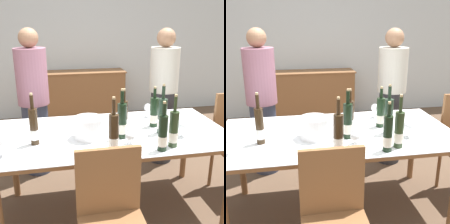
{
  "view_description": "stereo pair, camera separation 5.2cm",
  "coord_description": "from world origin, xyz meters",
  "views": [
    {
      "loc": [
        -0.44,
        -2.16,
        1.67
      ],
      "look_at": [
        0.0,
        0.0,
        0.95
      ],
      "focal_mm": 45.0,
      "sensor_mm": 36.0,
      "label": 1
    },
    {
      "loc": [
        -0.39,
        -2.17,
        1.67
      ],
      "look_at": [
        0.0,
        0.0,
        0.95
      ],
      "focal_mm": 45.0,
      "sensor_mm": 36.0,
      "label": 2
    }
  ],
  "objects": [
    {
      "name": "person_guest_left",
      "position": [
        0.78,
        0.85,
        0.8
      ],
      "size": [
        0.33,
        0.33,
        1.6
      ],
      "color": "#2D2D33",
      "rests_on": "ground_plane"
    },
    {
      "name": "person_host",
      "position": [
        -0.69,
        0.87,
        0.8
      ],
      "size": [
        0.33,
        0.33,
        1.61
      ],
      "color": "#383F56",
      "rests_on": "ground_plane"
    },
    {
      "name": "ice_bucket",
      "position": [
        -0.21,
        -0.08,
        0.86
      ],
      "size": [
        0.24,
        0.24,
        0.17
      ],
      "color": "white",
      "rests_on": "dining_table"
    },
    {
      "name": "wine_bottle_7",
      "position": [
        0.1,
        -0.0,
        0.9
      ],
      "size": [
        0.07,
        0.07,
        0.37
      ],
      "color": "#332314",
      "rests_on": "dining_table"
    },
    {
      "name": "sideboard_cabinet",
      "position": [
        -0.01,
        2.6,
        0.42
      ],
      "size": [
        1.5,
        0.46,
        0.85
      ],
      "color": "brown",
      "rests_on": "ground_plane"
    },
    {
      "name": "wine_bottle_4",
      "position": [
        0.29,
        -0.41,
        0.9
      ],
      "size": [
        0.07,
        0.07,
        0.37
      ],
      "color": "black",
      "rests_on": "dining_table"
    },
    {
      "name": "wine_glass_1",
      "position": [
        0.06,
        -0.36,
        0.87
      ],
      "size": [
        0.07,
        0.07,
        0.14
      ],
      "color": "white",
      "rests_on": "dining_table"
    },
    {
      "name": "wine_bottle_6",
      "position": [
        0.39,
        0.07,
        0.89
      ],
      "size": [
        0.07,
        0.07,
        0.36
      ],
      "color": "black",
      "rests_on": "dining_table"
    },
    {
      "name": "wine_bottle_2",
      "position": [
        0.06,
        -0.13,
        0.91
      ],
      "size": [
        0.08,
        0.08,
        0.4
      ],
      "color": "black",
      "rests_on": "dining_table"
    },
    {
      "name": "wine_bottle_3",
      "position": [
        -0.62,
        -0.12,
        0.91
      ],
      "size": [
        0.07,
        0.07,
        0.4
      ],
      "color": "#332314",
      "rests_on": "dining_table"
    },
    {
      "name": "dining_table",
      "position": [
        0.0,
        0.0,
        0.7
      ],
      "size": [
        1.96,
        1.01,
        0.77
      ],
      "color": "brown",
      "rests_on": "ground_plane"
    },
    {
      "name": "chair_near_front",
      "position": [
        -0.15,
        -0.73,
        0.53
      ],
      "size": [
        0.42,
        0.42,
        0.93
      ],
      "color": "brown",
      "rests_on": "ground_plane"
    },
    {
      "name": "back_wall",
      "position": [
        0.0,
        2.89,
        1.4
      ],
      "size": [
        8.0,
        0.1,
        2.8
      ],
      "color": "silver",
      "rests_on": "ground_plane"
    },
    {
      "name": "wine_glass_4",
      "position": [
        0.1,
        -0.25,
        0.87
      ],
      "size": [
        0.08,
        0.08,
        0.14
      ],
      "color": "white",
      "rests_on": "dining_table"
    },
    {
      "name": "ground_plane",
      "position": [
        0.0,
        0.0,
        0.0
      ],
      "size": [
        12.0,
        12.0,
        0.0
      ],
      "primitive_type": "plane",
      "color": "brown"
    },
    {
      "name": "wine_bottle_5",
      "position": [
        -0.07,
        -0.39,
        0.91
      ],
      "size": [
        0.07,
        0.07,
        0.42
      ],
      "color": "#332314",
      "rests_on": "dining_table"
    },
    {
      "name": "wine_glass_0",
      "position": [
        0.54,
        -0.2,
        0.86
      ],
      "size": [
        0.08,
        0.08,
        0.13
      ],
      "color": "white",
      "rests_on": "dining_table"
    },
    {
      "name": "wine_glass_2",
      "position": [
        0.42,
        0.32,
        0.86
      ],
      "size": [
        0.07,
        0.07,
        0.13
      ],
      "color": "white",
      "rests_on": "dining_table"
    },
    {
      "name": "wine_glass_3",
      "position": [
        -0.84,
        -0.29,
        0.88
      ],
      "size": [
        0.08,
        0.08,
        0.15
      ],
      "color": "white",
      "rests_on": "dining_table"
    },
    {
      "name": "wine_bottle_0",
      "position": [
        0.4,
        -0.1,
        0.91
      ],
      "size": [
        0.07,
        0.07,
        0.42
      ],
      "color": "#1E3323",
      "rests_on": "dining_table"
    },
    {
      "name": "wine_bottle_1",
      "position": [
        0.39,
        -0.36,
        0.9
      ],
      "size": [
        0.07,
        0.07,
        0.4
      ],
      "color": "#28381E",
      "rests_on": "dining_table"
    }
  ]
}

